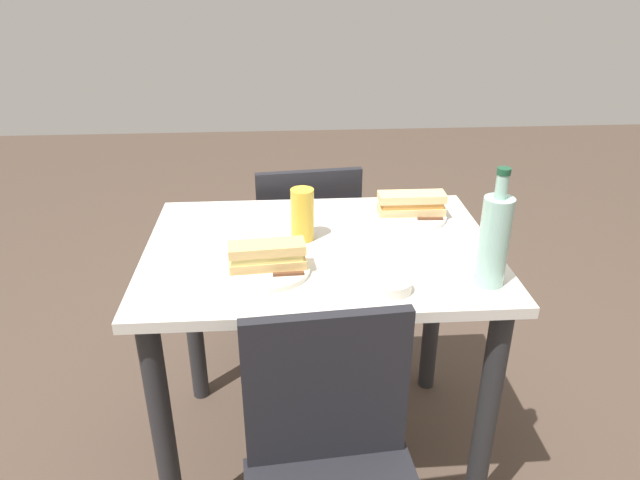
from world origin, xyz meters
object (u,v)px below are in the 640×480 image
at_px(knife_near, 273,275).
at_px(water_bottle, 494,239).
at_px(chair_far, 334,475).
at_px(beer_glass, 302,215).
at_px(dining_table, 320,289).
at_px(chair_near, 306,250).
at_px(baguette_sandwich_far, 411,203).
at_px(knife_far, 418,219).
at_px(baguette_sandwich_near, 267,255).
at_px(plate_far, 411,215).
at_px(olive_bowl, 392,285).
at_px(plate_near, 268,269).

xyz_separation_m(knife_near, water_bottle, (-0.54, 0.05, 0.11)).
height_order(chair_far, beer_glass, beer_glass).
distance_m(dining_table, chair_near, 0.58).
bearing_deg(baguette_sandwich_far, knife_far, 102.15).
bearing_deg(baguette_sandwich_near, plate_far, -144.27).
bearing_deg(plate_far, baguette_sandwich_far, 180.00).
bearing_deg(chair_far, dining_table, -90.72).
bearing_deg(baguette_sandwich_far, beer_glass, 20.51).
relative_size(plate_far, beer_glass, 1.45).
height_order(chair_near, beer_glass, beer_glass).
bearing_deg(knife_near, olive_bowl, 167.35).
bearing_deg(knife_near, plate_near, -72.36).
bearing_deg(dining_table, plate_near, 43.47).
distance_m(baguette_sandwich_near, water_bottle, 0.57).
height_order(knife_far, beer_glass, beer_glass).
bearing_deg(chair_far, water_bottle, -142.77).
distance_m(knife_near, olive_bowl, 0.30).
height_order(dining_table, plate_far, plate_far).
distance_m(chair_far, knife_near, 0.50).
distance_m(dining_table, plate_far, 0.38).
xyz_separation_m(knife_far, water_bottle, (-0.10, 0.37, 0.11)).
relative_size(baguette_sandwich_near, olive_bowl, 2.04).
bearing_deg(knife_far, baguette_sandwich_near, 30.55).
bearing_deg(knife_near, baguette_sandwich_near, -72.36).
bearing_deg(chair_near, beer_glass, 86.75).
relative_size(chair_far, knife_far, 4.67).
relative_size(chair_far, plate_far, 3.74).
bearing_deg(chair_near, baguette_sandwich_far, 130.49).
relative_size(plate_near, baguette_sandwich_far, 1.07).
xyz_separation_m(chair_far, chair_near, (0.01, -1.11, 0.00)).
xyz_separation_m(chair_far, olive_bowl, (-0.17, -0.30, 0.31)).
distance_m(baguette_sandwich_near, baguette_sandwich_far, 0.55).
height_order(baguette_sandwich_far, knife_far, baguette_sandwich_far).
xyz_separation_m(knife_far, beer_glass, (0.36, 0.08, 0.06)).
bearing_deg(beer_glass, baguette_sandwich_near, 62.43).
relative_size(water_bottle, beer_glass, 1.99).
distance_m(baguette_sandwich_far, beer_glass, 0.37).
xyz_separation_m(baguette_sandwich_near, knife_near, (-0.02, 0.05, -0.03)).
height_order(chair_far, plate_far, chair_far).
bearing_deg(baguette_sandwich_far, baguette_sandwich_near, 35.73).
xyz_separation_m(chair_near, water_bottle, (-0.43, 0.79, 0.42)).
bearing_deg(dining_table, chair_far, 89.28).
height_order(chair_far, knife_far, chair_far).
bearing_deg(olive_bowl, water_bottle, -175.65).
relative_size(chair_far, olive_bowl, 8.42).
bearing_deg(knife_far, water_bottle, 105.40).
xyz_separation_m(beer_glass, olive_bowl, (-0.21, 0.31, -0.06)).
distance_m(baguette_sandwich_near, plate_far, 0.55).
distance_m(plate_near, water_bottle, 0.58).
bearing_deg(knife_near, chair_far, 108.84).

